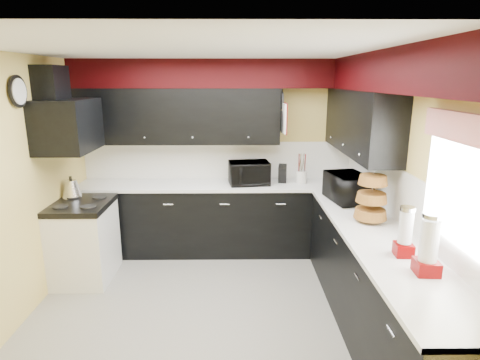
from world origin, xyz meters
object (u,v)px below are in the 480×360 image
Objects in this scene: microwave at (348,188)px; knife_block at (282,174)px; kettle at (71,188)px; toaster_oven at (249,173)px; utensil_crock at (301,177)px.

microwave is 2.37× the size of knife_block.
microwave is at bearing -43.12° from knife_block.
toaster_oven is at bearing 13.18° from kettle.
knife_block is 2.59m from kettle.
kettle is (-2.78, -0.54, 0.00)m from utensil_crock.
utensil_crock is (-0.38, 0.80, -0.07)m from microwave.
utensil_crock is at bearing 11.07° from kettle.
microwave is at bearing -42.47° from toaster_oven.
kettle is at bearing -174.33° from toaster_oven.
utensil_crock is 0.68× the size of knife_block.
microwave is at bearing -64.36° from utensil_crock.
microwave is 3.50× the size of utensil_crock.
toaster_oven is at bearing 44.33° from microwave.
toaster_oven is 0.44m from knife_block.
kettle is (-2.09, -0.49, -0.07)m from toaster_oven.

